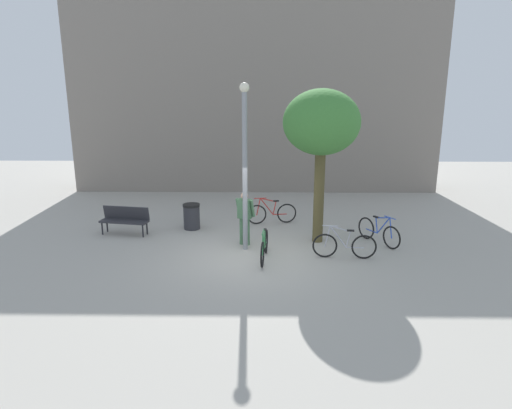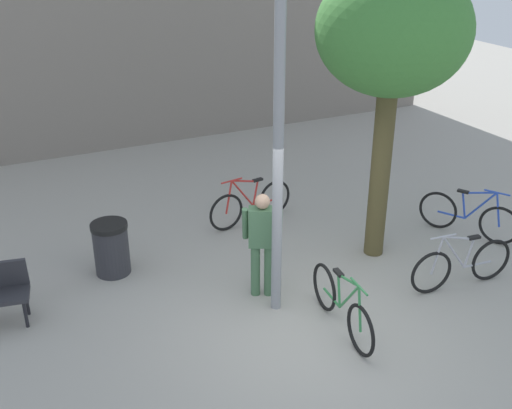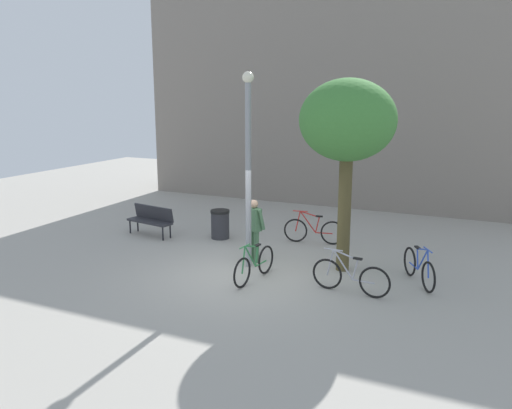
{
  "view_description": "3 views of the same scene",
  "coord_description": "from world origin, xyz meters",
  "px_view_note": "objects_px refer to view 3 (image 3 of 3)",
  "views": [
    {
      "loc": [
        0.36,
        -12.04,
        4.62
      ],
      "look_at": [
        0.15,
        1.75,
        1.09
      ],
      "focal_mm": 31.04,
      "sensor_mm": 36.0,
      "label": 1
    },
    {
      "loc": [
        -3.73,
        -6.27,
        5.28
      ],
      "look_at": [
        -0.18,
        1.21,
        1.41
      ],
      "focal_mm": 43.7,
      "sensor_mm": 36.0,
      "label": 2
    },
    {
      "loc": [
        5.36,
        -10.85,
        4.35
      ],
      "look_at": [
        -0.39,
        1.53,
        1.42
      ],
      "focal_mm": 36.3,
      "sensor_mm": 36.0,
      "label": 3
    }
  ],
  "objects_px": {
    "park_bench": "(151,218)",
    "bicycle_red": "(314,231)",
    "bicycle_green": "(254,265)",
    "plaza_tree": "(348,123)",
    "person_by_lamppost": "(254,226)",
    "bicycle_blue": "(419,268)",
    "lamppost": "(248,160)",
    "trash_bin": "(220,224)",
    "bicycle_silver": "(350,277)"
  },
  "relations": [
    {
      "from": "person_by_lamppost",
      "to": "bicycle_silver",
      "type": "relative_size",
      "value": 0.92
    },
    {
      "from": "lamppost",
      "to": "bicycle_red",
      "type": "relative_size",
      "value": 2.72
    },
    {
      "from": "lamppost",
      "to": "bicycle_green",
      "type": "xyz_separation_m",
      "value": [
        0.57,
        -0.87,
        -2.36
      ]
    },
    {
      "from": "plaza_tree",
      "to": "bicycle_red",
      "type": "height_order",
      "value": "plaza_tree"
    },
    {
      "from": "park_bench",
      "to": "plaza_tree",
      "type": "relative_size",
      "value": 0.35
    },
    {
      "from": "plaza_tree",
      "to": "bicycle_blue",
      "type": "height_order",
      "value": "plaza_tree"
    },
    {
      "from": "person_by_lamppost",
      "to": "bicycle_red",
      "type": "bearing_deg",
      "value": 69.14
    },
    {
      "from": "person_by_lamppost",
      "to": "plaza_tree",
      "type": "distance_m",
      "value": 3.57
    },
    {
      "from": "bicycle_red",
      "to": "bicycle_green",
      "type": "distance_m",
      "value": 3.58
    },
    {
      "from": "bicycle_green",
      "to": "trash_bin",
      "type": "bearing_deg",
      "value": 130.94
    },
    {
      "from": "plaza_tree",
      "to": "trash_bin",
      "type": "xyz_separation_m",
      "value": [
        -4.19,
        1.26,
        -3.23
      ]
    },
    {
      "from": "park_bench",
      "to": "plaza_tree",
      "type": "height_order",
      "value": "plaza_tree"
    },
    {
      "from": "bicycle_silver",
      "to": "plaza_tree",
      "type": "bearing_deg",
      "value": 111.43
    },
    {
      "from": "park_bench",
      "to": "trash_bin",
      "type": "distance_m",
      "value": 2.21
    },
    {
      "from": "lamppost",
      "to": "bicycle_blue",
      "type": "relative_size",
      "value": 3.06
    },
    {
      "from": "person_by_lamppost",
      "to": "bicycle_blue",
      "type": "bearing_deg",
      "value": 1.96
    },
    {
      "from": "park_bench",
      "to": "bicycle_silver",
      "type": "bearing_deg",
      "value": -17.2
    },
    {
      "from": "bicycle_blue",
      "to": "bicycle_silver",
      "type": "bearing_deg",
      "value": -135.93
    },
    {
      "from": "plaza_tree",
      "to": "bicycle_red",
      "type": "xyz_separation_m",
      "value": [
        -1.42,
        1.94,
        -3.29
      ]
    },
    {
      "from": "person_by_lamppost",
      "to": "bicycle_blue",
      "type": "relative_size",
      "value": 1.05
    },
    {
      "from": "bicycle_silver",
      "to": "bicycle_red",
      "type": "distance_m",
      "value": 3.95
    },
    {
      "from": "lamppost",
      "to": "trash_bin",
      "type": "xyz_separation_m",
      "value": [
        -1.93,
        2.01,
        -2.3
      ]
    },
    {
      "from": "bicycle_silver",
      "to": "bicycle_red",
      "type": "relative_size",
      "value": 1.01
    },
    {
      "from": "person_by_lamppost",
      "to": "bicycle_red",
      "type": "distance_m",
      "value": 2.52
    },
    {
      "from": "person_by_lamppost",
      "to": "bicycle_silver",
      "type": "distance_m",
      "value": 3.13
    },
    {
      "from": "plaza_tree",
      "to": "bicycle_blue",
      "type": "distance_m",
      "value": 3.79
    },
    {
      "from": "person_by_lamppost",
      "to": "bicycle_green",
      "type": "bearing_deg",
      "value": -64.75
    },
    {
      "from": "person_by_lamppost",
      "to": "bicycle_silver",
      "type": "bearing_deg",
      "value": -21.25
    },
    {
      "from": "lamppost",
      "to": "bicycle_red",
      "type": "xyz_separation_m",
      "value": [
        0.84,
        2.69,
        -2.36
      ]
    },
    {
      "from": "bicycle_blue",
      "to": "lamppost",
      "type": "bearing_deg",
      "value": -172.49
    },
    {
      "from": "bicycle_red",
      "to": "park_bench",
      "type": "bearing_deg",
      "value": -165.45
    },
    {
      "from": "bicycle_green",
      "to": "trash_bin",
      "type": "height_order",
      "value": "bicycle_green"
    },
    {
      "from": "bicycle_blue",
      "to": "plaza_tree",
      "type": "bearing_deg",
      "value": 173.76
    },
    {
      "from": "bicycle_green",
      "to": "trash_bin",
      "type": "distance_m",
      "value": 3.82
    },
    {
      "from": "park_bench",
      "to": "bicycle_blue",
      "type": "bearing_deg",
      "value": -6.1
    },
    {
      "from": "bicycle_blue",
      "to": "bicycle_red",
      "type": "height_order",
      "value": "same"
    },
    {
      "from": "lamppost",
      "to": "bicycle_green",
      "type": "bearing_deg",
      "value": -56.9
    },
    {
      "from": "park_bench",
      "to": "bicycle_red",
      "type": "bearing_deg",
      "value": 14.55
    },
    {
      "from": "lamppost",
      "to": "bicycle_green",
      "type": "distance_m",
      "value": 2.58
    },
    {
      "from": "bicycle_blue",
      "to": "bicycle_silver",
      "type": "xyz_separation_m",
      "value": [
        -1.3,
        -1.26,
        -0.0
      ]
    },
    {
      "from": "bicycle_red",
      "to": "bicycle_green",
      "type": "relative_size",
      "value": 0.99
    },
    {
      "from": "plaza_tree",
      "to": "bicycle_blue",
      "type": "bearing_deg",
      "value": -6.24
    },
    {
      "from": "bicycle_silver",
      "to": "trash_bin",
      "type": "bearing_deg",
      "value": 150.27
    },
    {
      "from": "lamppost",
      "to": "bicycle_red",
      "type": "bearing_deg",
      "value": 72.66
    },
    {
      "from": "plaza_tree",
      "to": "bicycle_silver",
      "type": "height_order",
      "value": "plaza_tree"
    },
    {
      "from": "park_bench",
      "to": "bicycle_silver",
      "type": "relative_size",
      "value": 0.92
    },
    {
      "from": "bicycle_blue",
      "to": "bicycle_red",
      "type": "distance_m",
      "value": 3.93
    },
    {
      "from": "lamppost",
      "to": "person_by_lamppost",
      "type": "bearing_deg",
      "value": 94.57
    },
    {
      "from": "bicycle_blue",
      "to": "park_bench",
      "type": "bearing_deg",
      "value": 173.9
    },
    {
      "from": "person_by_lamppost",
      "to": "bicycle_green",
      "type": "relative_size",
      "value": 0.92
    }
  ]
}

